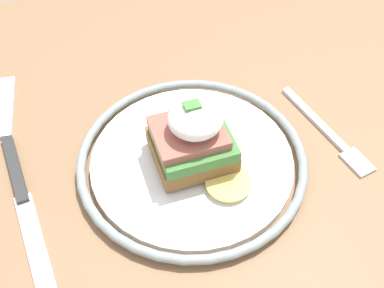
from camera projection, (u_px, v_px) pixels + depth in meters
The scene contains 5 objects.
dining_table at pixel (199, 198), 0.66m from camera, with size 1.00×0.70×0.77m.
plate at pixel (192, 160), 0.52m from camera, with size 0.25×0.25×0.02m.
sandwich at pixel (193, 139), 0.49m from camera, with size 0.08×0.11×0.08m.
fork at pixel (329, 133), 0.55m from camera, with size 0.04×0.15×0.00m.
knife at pixel (22, 196), 0.50m from camera, with size 0.03×0.20×0.01m.
Camera 1 is at (0.13, 0.35, 1.19)m, focal length 45.00 mm.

